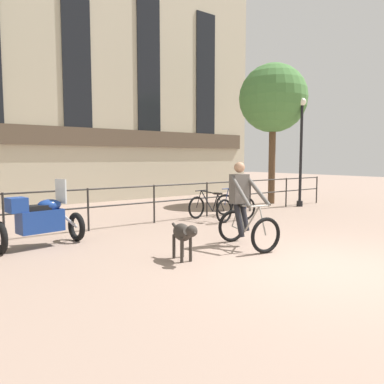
{
  "coord_description": "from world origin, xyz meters",
  "views": [
    {
      "loc": [
        -5.33,
        -3.5,
        1.78
      ],
      "look_at": [
        -0.48,
        2.86,
        1.05
      ],
      "focal_mm": 35.0,
      "sensor_mm": 36.0,
      "label": 1
    }
  ],
  "objects_px": {
    "dog": "(184,234)",
    "parked_motorcycle": "(40,219)",
    "parked_bicycle_near_lamp": "(210,208)",
    "street_lamp": "(301,146)",
    "cyclist_with_bike": "(244,208)",
    "parked_bicycle_mid_left": "(235,206)"
  },
  "relations": [
    {
      "from": "dog",
      "to": "parked_motorcycle",
      "type": "relative_size",
      "value": 0.52
    },
    {
      "from": "parked_motorcycle",
      "to": "parked_bicycle_near_lamp",
      "type": "xyz_separation_m",
      "value": [
        4.73,
        0.37,
        -0.2
      ]
    },
    {
      "from": "dog",
      "to": "parked_bicycle_near_lamp",
      "type": "height_order",
      "value": "parked_bicycle_near_lamp"
    },
    {
      "from": "street_lamp",
      "to": "cyclist_with_bike",
      "type": "bearing_deg",
      "value": -152.53
    },
    {
      "from": "dog",
      "to": "parked_bicycle_near_lamp",
      "type": "xyz_separation_m",
      "value": [
        3.03,
        2.9,
        -0.12
      ]
    },
    {
      "from": "cyclist_with_bike",
      "to": "dog",
      "type": "distance_m",
      "value": 1.66
    },
    {
      "from": "parked_bicycle_near_lamp",
      "to": "cyclist_with_bike",
      "type": "bearing_deg",
      "value": 54.7
    },
    {
      "from": "street_lamp",
      "to": "parked_bicycle_near_lamp",
      "type": "bearing_deg",
      "value": -174.72
    },
    {
      "from": "cyclist_with_bike",
      "to": "parked_motorcycle",
      "type": "distance_m",
      "value": 4.09
    },
    {
      "from": "dog",
      "to": "parked_bicycle_near_lamp",
      "type": "distance_m",
      "value": 4.2
    },
    {
      "from": "parked_bicycle_near_lamp",
      "to": "street_lamp",
      "type": "bearing_deg",
      "value": 177.23
    },
    {
      "from": "dog",
      "to": "parked_motorcycle",
      "type": "xyz_separation_m",
      "value": [
        -1.7,
        2.53,
        0.08
      ]
    },
    {
      "from": "parked_bicycle_near_lamp",
      "to": "parked_bicycle_mid_left",
      "type": "bearing_deg",
      "value": 171.95
    },
    {
      "from": "dog",
      "to": "parked_motorcycle",
      "type": "height_order",
      "value": "parked_motorcycle"
    },
    {
      "from": "cyclist_with_bike",
      "to": "parked_motorcycle",
      "type": "bearing_deg",
      "value": 153.27
    },
    {
      "from": "street_lamp",
      "to": "parked_motorcycle",
      "type": "bearing_deg",
      "value": -175.15
    },
    {
      "from": "cyclist_with_bike",
      "to": "parked_bicycle_mid_left",
      "type": "bearing_deg",
      "value": 57.59
    },
    {
      "from": "cyclist_with_bike",
      "to": "parked_bicycle_near_lamp",
      "type": "height_order",
      "value": "cyclist_with_bike"
    },
    {
      "from": "parked_motorcycle",
      "to": "parked_bicycle_mid_left",
      "type": "distance_m",
      "value": 5.73
    },
    {
      "from": "parked_motorcycle",
      "to": "parked_bicycle_near_lamp",
      "type": "height_order",
      "value": "parked_motorcycle"
    },
    {
      "from": "parked_bicycle_mid_left",
      "to": "parked_motorcycle",
      "type": "bearing_deg",
      "value": 10.17
    },
    {
      "from": "parked_bicycle_mid_left",
      "to": "street_lamp",
      "type": "relative_size",
      "value": 0.3
    }
  ]
}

